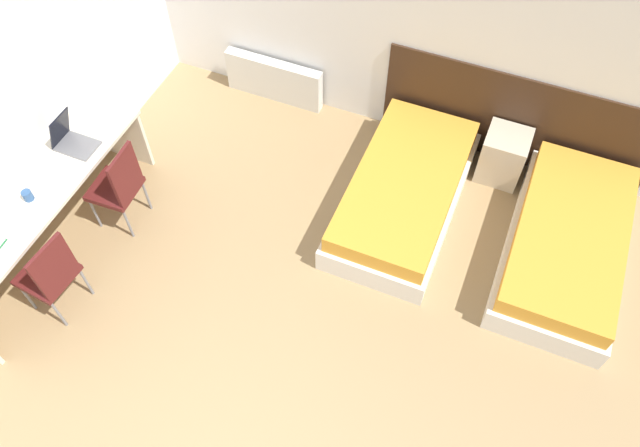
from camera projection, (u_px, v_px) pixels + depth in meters
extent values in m
cube|color=white|center=(401.00, 13.00, 5.53)|extent=(6.06, 0.05, 2.70)
cube|color=white|center=(16.00, 85.00, 4.98)|extent=(0.05, 5.11, 2.70)
cube|color=#382316|center=(515.00, 121.00, 5.91)|extent=(2.57, 0.03, 1.03)
cube|color=silver|center=(403.00, 198.00, 5.86)|extent=(0.97, 1.92, 0.26)
cube|color=gold|center=(405.00, 184.00, 5.68)|extent=(0.89, 1.84, 0.18)
cube|color=silver|center=(563.00, 250.00, 5.53)|extent=(0.97, 1.92, 0.26)
cube|color=gold|center=(571.00, 236.00, 5.35)|extent=(0.89, 1.84, 0.18)
cube|color=beige|center=(503.00, 156.00, 5.99)|extent=(0.41, 0.40, 0.53)
cube|color=silver|center=(274.00, 80.00, 6.65)|extent=(1.08, 0.12, 0.48)
cube|color=beige|center=(34.00, 195.00, 5.12)|extent=(0.58, 2.34, 0.04)
cube|color=beige|center=(123.00, 132.00, 6.05)|extent=(0.52, 0.04, 0.71)
cube|color=#511919|center=(115.00, 189.00, 5.55)|extent=(0.42, 0.42, 0.05)
cube|color=#511919|center=(125.00, 175.00, 5.29)|extent=(0.05, 0.36, 0.48)
cylinder|color=slate|center=(95.00, 213.00, 5.67)|extent=(0.02, 0.02, 0.40)
cylinder|color=slate|center=(115.00, 186.00, 5.86)|extent=(0.02, 0.02, 0.40)
cylinder|color=slate|center=(128.00, 223.00, 5.60)|extent=(0.02, 0.02, 0.40)
cylinder|color=slate|center=(147.00, 195.00, 5.79)|extent=(0.02, 0.02, 0.40)
cube|color=#511919|center=(47.00, 275.00, 5.03)|extent=(0.44, 0.44, 0.05)
cube|color=#511919|center=(53.00, 267.00, 4.76)|extent=(0.06, 0.36, 0.48)
cylinder|color=slate|center=(27.00, 296.00, 5.17)|extent=(0.02, 0.02, 0.40)
cylinder|color=slate|center=(55.00, 265.00, 5.34)|extent=(0.02, 0.02, 0.40)
cylinder|color=slate|center=(59.00, 313.00, 5.08)|extent=(0.02, 0.02, 0.40)
cylinder|color=slate|center=(86.00, 281.00, 5.25)|extent=(0.02, 0.02, 0.40)
cube|color=slate|center=(77.00, 146.00, 5.40)|extent=(0.34, 0.25, 0.02)
cube|color=black|center=(60.00, 128.00, 5.29)|extent=(0.12, 0.25, 0.33)
cylinder|color=#2D5184|center=(28.00, 195.00, 5.04)|extent=(0.08, 0.08, 0.09)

